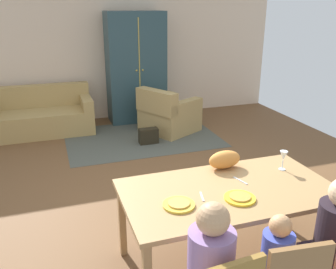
% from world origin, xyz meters
% --- Properties ---
extents(ground_plane, '(7.16, 6.08, 0.02)m').
position_xyz_m(ground_plane, '(0.00, 0.44, -0.01)').
color(ground_plane, brown).
extents(back_wall, '(7.16, 0.10, 2.70)m').
position_xyz_m(back_wall, '(0.00, 3.53, 1.35)').
color(back_wall, beige).
rests_on(back_wall, ground_plane).
extents(dining_table, '(1.80, 0.97, 0.76)m').
position_xyz_m(dining_table, '(0.23, -1.35, 0.69)').
color(dining_table, tan).
rests_on(dining_table, ground_plane).
extents(plate_near_man, '(0.25, 0.25, 0.02)m').
position_xyz_m(plate_near_man, '(-0.27, -1.47, 0.77)').
color(plate_near_man, gold).
rests_on(plate_near_man, dining_table).
extents(pizza_near_man, '(0.17, 0.17, 0.01)m').
position_xyz_m(pizza_near_man, '(-0.27, -1.47, 0.78)').
color(pizza_near_man, gold).
rests_on(pizza_near_man, plate_near_man).
extents(plate_near_child, '(0.25, 0.25, 0.02)m').
position_xyz_m(plate_near_child, '(0.23, -1.53, 0.77)').
color(plate_near_child, yellow).
rests_on(plate_near_child, dining_table).
extents(pizza_near_child, '(0.17, 0.17, 0.01)m').
position_xyz_m(pizza_near_child, '(0.23, -1.53, 0.78)').
color(pizza_near_child, gold).
rests_on(pizza_near_child, plate_near_child).
extents(wine_glass, '(0.07, 0.07, 0.19)m').
position_xyz_m(wine_glass, '(0.87, -1.17, 0.89)').
color(wine_glass, silver).
rests_on(wine_glass, dining_table).
extents(fork, '(0.05, 0.15, 0.01)m').
position_xyz_m(fork, '(-0.04, -1.40, 0.76)').
color(fork, silver).
rests_on(fork, dining_table).
extents(knife, '(0.06, 0.17, 0.01)m').
position_xyz_m(knife, '(0.39, -1.25, 0.76)').
color(knife, silver).
rests_on(knife, dining_table).
extents(person_woman, '(0.30, 0.41, 1.11)m').
position_xyz_m(person_woman, '(0.72, -2.02, 0.51)').
color(person_woman, '#3A3150').
rests_on(person_woman, ground_plane).
extents(cat, '(0.33, 0.18, 0.17)m').
position_xyz_m(cat, '(0.38, -0.96, 0.84)').
color(cat, orange).
rests_on(cat, dining_table).
extents(area_rug, '(2.60, 1.80, 0.01)m').
position_xyz_m(area_rug, '(0.36, 2.07, 0.00)').
color(area_rug, '#494C42').
rests_on(area_rug, ground_plane).
extents(couch, '(1.92, 0.86, 0.82)m').
position_xyz_m(couch, '(-1.36, 2.93, 0.30)').
color(couch, '#AB8B4F').
rests_on(couch, ground_plane).
extents(armchair, '(1.16, 1.16, 0.82)m').
position_xyz_m(armchair, '(0.90, 2.25, 0.32)').
color(armchair, '#AA8A51').
rests_on(armchair, ground_plane).
extents(armoire, '(1.10, 0.59, 2.10)m').
position_xyz_m(armoire, '(0.54, 3.14, 1.05)').
color(armoire, '#284248').
rests_on(armoire, ground_plane).
extents(handbag, '(0.32, 0.16, 0.26)m').
position_xyz_m(handbag, '(0.39, 1.77, 0.13)').
color(handbag, black).
rests_on(handbag, ground_plane).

